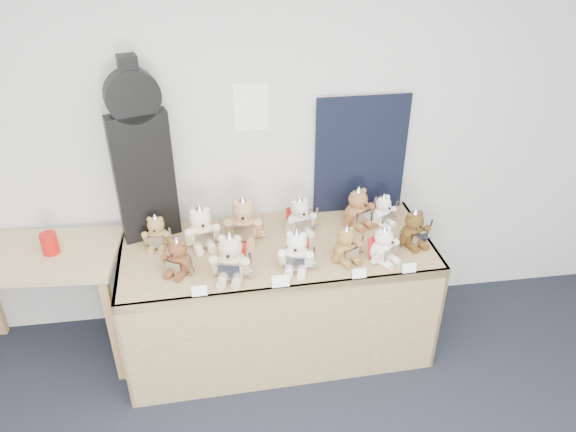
{
  "coord_description": "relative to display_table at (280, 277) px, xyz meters",
  "views": [
    {
      "loc": [
        -0.14,
        -0.72,
        2.77
      ],
      "look_at": [
        0.24,
        1.98,
        1.08
      ],
      "focal_mm": 35.0,
      "sensor_mm": 36.0,
      "label": 1
    }
  ],
  "objects": [
    {
      "name": "teddy_front_far_right",
      "position": [
        0.6,
        -0.15,
        0.27
      ],
      "size": [
        0.21,
        0.21,
        0.26
      ],
      "rotation": [
        0.0,
        0.0,
        0.62
      ],
      "color": "white",
      "rests_on": "display_table"
    },
    {
      "name": "room_shell",
      "position": [
        -0.1,
        0.49,
        0.92
      ],
      "size": [
        6.0,
        6.0,
        6.0
      ],
      "color": "white",
      "rests_on": "floor"
    },
    {
      "name": "teddy_front_far_left",
      "position": [
        -0.59,
        -0.09,
        0.27
      ],
      "size": [
        0.2,
        0.21,
        0.25
      ],
      "rotation": [
        0.0,
        0.0,
        -0.52
      ],
      "color": "brown",
      "rests_on": "display_table"
    },
    {
      "name": "entry_card_a",
      "position": [
        -0.48,
        -0.32,
        0.2
      ],
      "size": [
        0.08,
        0.02,
        0.06
      ],
      "primitive_type": "cube",
      "rotation": [
        -0.24,
        0.0,
        0.03
      ],
      "color": "white",
      "rests_on": "display_table"
    },
    {
      "name": "entry_card_c",
      "position": [
        0.42,
        -0.29,
        0.2
      ],
      "size": [
        0.08,
        0.02,
        0.06
      ],
      "primitive_type": "cube",
      "rotation": [
        -0.24,
        0.0,
        0.03
      ],
      "color": "white",
      "rests_on": "display_table"
    },
    {
      "name": "teddy_back_right",
      "position": [
        0.55,
        0.26,
        0.29
      ],
      "size": [
        0.24,
        0.23,
        0.29
      ],
      "rotation": [
        0.0,
        0.0,
        0.47
      ],
      "color": "#915E3A",
      "rests_on": "display_table"
    },
    {
      "name": "teddy_back_end",
      "position": [
        0.71,
        0.25,
        0.26
      ],
      "size": [
        0.19,
        0.19,
        0.23
      ],
      "rotation": [
        0.0,
        0.0,
        0.47
      ],
      "color": "white",
      "rests_on": "display_table"
    },
    {
      "name": "side_table",
      "position": [
        -1.46,
        0.18,
        0.07
      ],
      "size": [
        1.02,
        0.62,
        0.82
      ],
      "rotation": [
        0.0,
        0.0,
        -0.07
      ],
      "color": "#A28A57",
      "rests_on": "floor"
    },
    {
      "name": "navy_board",
      "position": [
        0.59,
        0.46,
        0.57
      ],
      "size": [
        0.6,
        0.03,
        0.8
      ],
      "primitive_type": "cube",
      "rotation": [
        0.0,
        0.0,
        0.01
      ],
      "color": "black",
      "rests_on": "display_table"
    },
    {
      "name": "teddy_back_left",
      "position": [
        -0.45,
        0.16,
        0.29
      ],
      "size": [
        0.25,
        0.22,
        0.3
      ],
      "rotation": [
        0.0,
        0.0,
        0.19
      ],
      "color": "#F5E7B2",
      "rests_on": "display_table"
    },
    {
      "name": "display_table",
      "position": [
        0.0,
        0.0,
        0.0
      ],
      "size": [
        1.94,
        0.86,
        0.8
      ],
      "rotation": [
        0.0,
        0.0,
        0.03
      ],
      "color": "olive",
      "rests_on": "floor"
    },
    {
      "name": "teddy_front_end",
      "position": [
        0.83,
        -0.01,
        0.28
      ],
      "size": [
        0.22,
        0.2,
        0.27
      ],
      "rotation": [
        0.0,
        0.0,
        0.3
      ],
      "color": "#4D361A",
      "rests_on": "display_table"
    },
    {
      "name": "entry_card_d",
      "position": [
        0.71,
        -0.28,
        0.2
      ],
      "size": [
        0.08,
        0.02,
        0.06
      ],
      "primitive_type": "cube",
      "rotation": [
        -0.24,
        0.0,
        0.03
      ],
      "color": "white",
      "rests_on": "display_table"
    },
    {
      "name": "entry_card_b",
      "position": [
        -0.03,
        -0.3,
        0.21
      ],
      "size": [
        0.1,
        0.02,
        0.07
      ],
      "primitive_type": "cube",
      "rotation": [
        -0.24,
        0.0,
        0.03
      ],
      "color": "white",
      "rests_on": "display_table"
    },
    {
      "name": "teddy_back_centre_right",
      "position": [
        0.16,
        0.23,
        0.28
      ],
      "size": [
        0.23,
        0.21,
        0.27
      ],
      "rotation": [
        0.0,
        0.0,
        0.26
      ],
      "color": "silver",
      "rests_on": "display_table"
    },
    {
      "name": "guitar_case",
      "position": [
        -0.76,
        0.33,
        0.73
      ],
      "size": [
        0.36,
        0.2,
        1.14
      ],
      "rotation": [
        0.0,
        0.0,
        0.29
      ],
      "color": "black",
      "rests_on": "display_table"
    },
    {
      "name": "teddy_front_centre",
      "position": [
        0.08,
        -0.15,
        0.28
      ],
      "size": [
        0.23,
        0.22,
        0.29
      ],
      "rotation": [
        0.0,
        0.0,
        -0.24
      ],
      "color": "white",
      "rests_on": "display_table"
    },
    {
      "name": "teddy_front_left",
      "position": [
        -0.3,
        -0.18,
        0.3
      ],
      "size": [
        0.26,
        0.24,
        0.32
      ],
      "rotation": [
        0.0,
        0.0,
        -0.22
      ],
      "color": "#C7B58C",
      "rests_on": "display_table"
    },
    {
      "name": "teddy_back_far_left",
      "position": [
        -0.72,
        0.19,
        0.27
      ],
      "size": [
        0.2,
        0.17,
        0.24
      ],
      "rotation": [
        0.0,
        0.0,
        -0.11
      ],
      "color": "olive",
      "rests_on": "display_table"
    },
    {
      "name": "teddy_front_right",
      "position": [
        0.38,
        -0.11,
        0.27
      ],
      "size": [
        0.21,
        0.2,
        0.25
      ],
      "rotation": [
        0.0,
        0.0,
        0.42
      ],
      "color": "olive",
      "rests_on": "display_table"
    },
    {
      "name": "teddy_back_centre_left",
      "position": [
        -0.19,
        0.2,
        0.3
      ],
      "size": [
        0.26,
        0.22,
        0.32
      ],
      "rotation": [
        0.0,
        0.0,
        -0.11
      ],
      "color": "tan",
      "rests_on": "display_table"
    },
    {
      "name": "red_cup",
      "position": [
        -1.35,
        0.18,
        0.26
      ],
      "size": [
        0.1,
        0.1,
        0.13
      ],
      "primitive_type": "cylinder",
      "color": "#B4110C",
      "rests_on": "side_table"
    }
  ]
}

